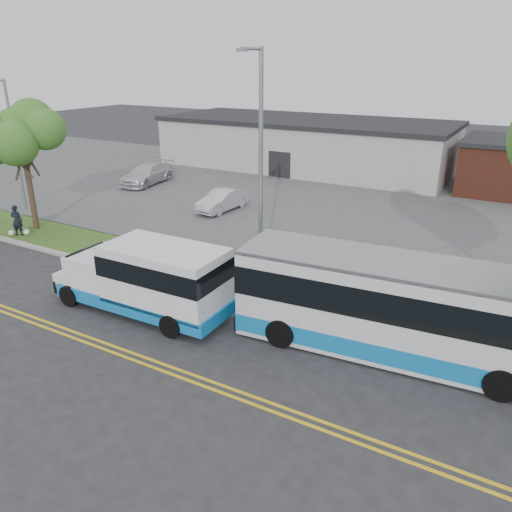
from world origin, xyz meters
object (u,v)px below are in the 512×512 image
Objects in this scene: streetlight_near at (260,167)px; parked_car_a at (222,200)px; shuttle_bus at (150,277)px; transit_bus at (414,312)px; streetlight_far at (13,141)px; parked_car_b at (147,174)px; tree_west at (22,140)px; pedestrian at (17,220)px.

parked_car_a is at bearing 131.08° from streetlight_near.
streetlight_near reaches higher than shuttle_bus.
streetlight_near reaches higher than transit_bus.
streetlight_near reaches higher than streetlight_far.
shuttle_bus is 1.42× the size of parked_car_b.
tree_west is at bearing -126.48° from parked_car_a.
parked_car_b is (-14.45, 16.16, -0.65)m from shuttle_bus.
shuttle_bus is (-2.48, -4.01, -3.72)m from streetlight_near.
transit_bus is (25.87, -4.82, -2.84)m from streetlight_far.
tree_west is 22.30m from transit_bus.
parked_car_a is at bearing 28.70° from streetlight_far.
shuttle_bus reaches higher than parked_car_b.
streetlight_near is 8.04m from transit_bus.
parked_car_a is (-14.59, 10.99, -0.86)m from transit_bus.
pedestrian is (-21.65, 1.30, -0.68)m from transit_bus.
tree_west reaches higher than transit_bus.
streetlight_near is 21.29m from parked_car_b.
transit_bus reaches higher than pedestrian.
transit_bus is 27.76m from parked_car_b.
parked_car_b is at bearing 164.76° from parked_car_a.
streetlight_far is at bearing -146.85° from parked_car_a.
transit_bus is 21.70m from pedestrian.
parked_car_a is at bearing -26.64° from parked_car_b.
streetlight_far reaches higher than transit_bus.
streetlight_far is 4.68× the size of pedestrian.
parked_car_b is (-23.79, 14.28, -0.77)m from transit_bus.
parked_car_b is at bearing 144.32° from streetlight_near.
streetlight_far is 1.53× the size of parked_car_b.
transit_bus is at bearing -6.78° from tree_west.
transit_bus is 6.91× the size of pedestrian.
shuttle_bus is 4.34× the size of pedestrian.
tree_west is 4.04× the size of pedestrian.
parked_car_b is at bearing -103.49° from pedestrian.
tree_west is 0.58× the size of transit_bus.
tree_west is 0.73× the size of streetlight_near.
streetlight_far is 13.38m from parked_car_a.
pedestrian is 11.99m from parked_car_a.
streetlight_near is 0.80× the size of transit_bus.
transit_bus is 18.29m from parked_car_a.
tree_west is 13.78m from shuttle_bus.
parked_car_b is (-1.92, 11.68, -4.26)m from tree_west.
pedestrian reaches higher than parked_car_a.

